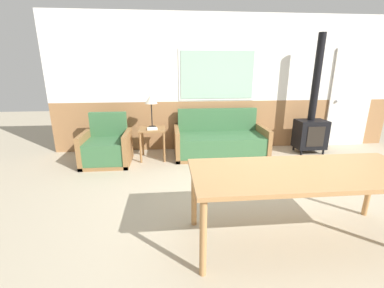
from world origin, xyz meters
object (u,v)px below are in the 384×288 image
Objects in this scene: couch at (220,142)px; wood_stove at (311,124)px; side_table at (153,134)px; armchair at (107,149)px; table_lamp at (151,101)px; dining_table at (305,177)px.

wood_stove is at bearing 0.20° from couch.
couch is at bearing 3.17° from side_table.
armchair is at bearing -176.32° from wood_stove.
armchair is 1.45× the size of table_lamp.
armchair reaches higher than couch.
side_table is at bearing -87.36° from table_lamp.
dining_table is (1.59, -2.68, -0.41)m from table_lamp.
dining_table is at bearing -58.66° from side_table.
side_table is 3.05m from dining_table.
table_lamp is 3.21m from wood_stove.
side_table is at bearing -176.83° from couch.
armchair is at bearing 134.78° from dining_table.
wood_stove is (1.59, 2.68, -0.09)m from dining_table.
armchair is 3.43m from dining_table.
table_lamp is at bearing 12.34° from armchair.
couch is 1.89m from wood_stove.
side_table is 0.63m from table_lamp.
wood_stove is (3.17, 0.08, 0.12)m from side_table.
armchair is at bearing -167.77° from side_table.
table_lamp is at bearing 120.59° from dining_table.
dining_table is (1.58, -2.60, 0.21)m from side_table.
wood_stove is at bearing -1.83° from armchair.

